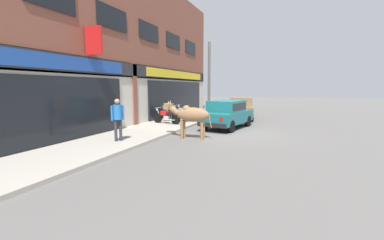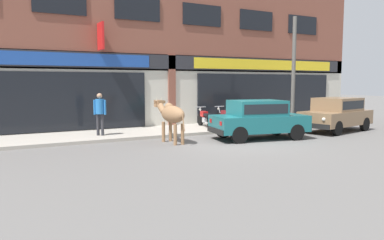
{
  "view_description": "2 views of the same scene",
  "coord_description": "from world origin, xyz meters",
  "px_view_note": "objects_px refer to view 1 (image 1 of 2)",
  "views": [
    {
      "loc": [
        -11.78,
        -2.83,
        2.16
      ],
      "look_at": [
        -1.95,
        1.0,
        0.8
      ],
      "focal_mm": 24.0,
      "sensor_mm": 36.0,
      "label": 1
    },
    {
      "loc": [
        -7.55,
        -10.74,
        2.15
      ],
      "look_at": [
        -1.14,
        1.0,
        0.78
      ],
      "focal_mm": 35.0,
      "sensor_mm": 36.0,
      "label": 2
    }
  ],
  "objects_px": {
    "car_1": "(241,107)",
    "motorcycle_3": "(188,112)",
    "motorcycle_2": "(184,113)",
    "car_0": "(227,113)",
    "motorcycle_1": "(176,115)",
    "motorcycle_0": "(166,117)",
    "utility_pole": "(209,80)",
    "cow": "(190,115)",
    "pedestrian": "(118,115)"
  },
  "relations": [
    {
      "from": "cow",
      "to": "car_0",
      "type": "xyz_separation_m",
      "value": [
        3.24,
        -0.77,
        -0.19
      ]
    },
    {
      "from": "motorcycle_0",
      "to": "utility_pole",
      "type": "relative_size",
      "value": 0.36
    },
    {
      "from": "cow",
      "to": "motorcycle_0",
      "type": "height_order",
      "value": "cow"
    },
    {
      "from": "car_0",
      "to": "pedestrian",
      "type": "relative_size",
      "value": 2.38
    },
    {
      "from": "utility_pole",
      "to": "pedestrian",
      "type": "bearing_deg",
      "value": 175.2
    },
    {
      "from": "motorcycle_1",
      "to": "motorcycle_2",
      "type": "distance_m",
      "value": 1.06
    },
    {
      "from": "motorcycle_0",
      "to": "car_0",
      "type": "bearing_deg",
      "value": -84.52
    },
    {
      "from": "motorcycle_1",
      "to": "motorcycle_3",
      "type": "xyz_separation_m",
      "value": [
        2.01,
        0.02,
        0.0
      ]
    },
    {
      "from": "utility_pole",
      "to": "motorcycle_3",
      "type": "bearing_deg",
      "value": 130.69
    },
    {
      "from": "car_1",
      "to": "motorcycle_0",
      "type": "height_order",
      "value": "car_1"
    },
    {
      "from": "motorcycle_0",
      "to": "pedestrian",
      "type": "xyz_separation_m",
      "value": [
        -4.86,
        -0.43,
        0.6
      ]
    },
    {
      "from": "car_1",
      "to": "pedestrian",
      "type": "xyz_separation_m",
      "value": [
        -9.54,
        2.84,
        0.29
      ]
    },
    {
      "from": "cow",
      "to": "pedestrian",
      "type": "relative_size",
      "value": 1.35
    },
    {
      "from": "motorcycle_1",
      "to": "motorcycle_3",
      "type": "height_order",
      "value": "same"
    },
    {
      "from": "pedestrian",
      "to": "motorcycle_2",
      "type": "bearing_deg",
      "value": 2.48
    },
    {
      "from": "pedestrian",
      "to": "motorcycle_3",
      "type": "bearing_deg",
      "value": 2.73
    },
    {
      "from": "motorcycle_1",
      "to": "pedestrian",
      "type": "xyz_separation_m",
      "value": [
        -6.0,
        -0.36,
        0.6
      ]
    },
    {
      "from": "motorcycle_2",
      "to": "motorcycle_3",
      "type": "height_order",
      "value": "same"
    },
    {
      "from": "pedestrian",
      "to": "utility_pole",
      "type": "bearing_deg",
      "value": -4.8
    },
    {
      "from": "car_1",
      "to": "motorcycle_2",
      "type": "distance_m",
      "value": 4.02
    },
    {
      "from": "utility_pole",
      "to": "cow",
      "type": "bearing_deg",
      "value": -168.6
    },
    {
      "from": "car_0",
      "to": "motorcycle_0",
      "type": "distance_m",
      "value": 3.4
    },
    {
      "from": "car_0",
      "to": "motorcycle_1",
      "type": "relative_size",
      "value": 2.1
    },
    {
      "from": "motorcycle_2",
      "to": "utility_pole",
      "type": "xyz_separation_m",
      "value": [
        1.92,
        -1.06,
        2.13
      ]
    },
    {
      "from": "motorcycle_2",
      "to": "car_0",
      "type": "bearing_deg",
      "value": -119.92
    },
    {
      "from": "car_1",
      "to": "utility_pole",
      "type": "height_order",
      "value": "utility_pole"
    },
    {
      "from": "car_0",
      "to": "pedestrian",
      "type": "distance_m",
      "value": 5.97
    },
    {
      "from": "utility_pole",
      "to": "motorcycle_1",
      "type": "bearing_deg",
      "value": 159.46
    },
    {
      "from": "cow",
      "to": "motorcycle_2",
      "type": "height_order",
      "value": "cow"
    },
    {
      "from": "motorcycle_3",
      "to": "car_0",
      "type": "bearing_deg",
      "value": -130.26
    },
    {
      "from": "car_0",
      "to": "motorcycle_1",
      "type": "xyz_separation_m",
      "value": [
        0.81,
        3.31,
        -0.31
      ]
    },
    {
      "from": "car_0",
      "to": "motorcycle_3",
      "type": "height_order",
      "value": "car_0"
    },
    {
      "from": "car_1",
      "to": "motorcycle_1",
      "type": "xyz_separation_m",
      "value": [
        -3.54,
        3.21,
        -0.31
      ]
    },
    {
      "from": "car_1",
      "to": "motorcycle_1",
      "type": "height_order",
      "value": "car_1"
    },
    {
      "from": "motorcycle_1",
      "to": "utility_pole",
      "type": "distance_m",
      "value": 3.83
    },
    {
      "from": "cow",
      "to": "pedestrian",
      "type": "xyz_separation_m",
      "value": [
        -1.95,
        2.17,
        0.1
      ]
    },
    {
      "from": "car_1",
      "to": "motorcycle_2",
      "type": "xyz_separation_m",
      "value": [
        -2.48,
        3.15,
        -0.31
      ]
    },
    {
      "from": "car_0",
      "to": "motorcycle_2",
      "type": "relative_size",
      "value": 2.1
    },
    {
      "from": "cow",
      "to": "car_0",
      "type": "bearing_deg",
      "value": -13.38
    },
    {
      "from": "car_1",
      "to": "motorcycle_2",
      "type": "bearing_deg",
      "value": 128.2
    },
    {
      "from": "cow",
      "to": "utility_pole",
      "type": "distance_m",
      "value": 7.36
    },
    {
      "from": "car_0",
      "to": "motorcycle_0",
      "type": "height_order",
      "value": "car_0"
    },
    {
      "from": "motorcycle_0",
      "to": "utility_pole",
      "type": "xyz_separation_m",
      "value": [
        4.12,
        -1.18,
        2.13
      ]
    },
    {
      "from": "motorcycle_3",
      "to": "motorcycle_2",
      "type": "bearing_deg",
      "value": -175.38
    },
    {
      "from": "car_0",
      "to": "pedestrian",
      "type": "xyz_separation_m",
      "value": [
        -5.19,
        2.94,
        0.29
      ]
    },
    {
      "from": "cow",
      "to": "motorcycle_3",
      "type": "bearing_deg",
      "value": 22.88
    },
    {
      "from": "motorcycle_3",
      "to": "motorcycle_0",
      "type": "bearing_deg",
      "value": 179.13
    },
    {
      "from": "cow",
      "to": "car_0",
      "type": "relative_size",
      "value": 0.57
    },
    {
      "from": "motorcycle_2",
      "to": "motorcycle_3",
      "type": "bearing_deg",
      "value": 4.62
    },
    {
      "from": "car_1",
      "to": "motorcycle_3",
      "type": "relative_size",
      "value": 2.14
    }
  ]
}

